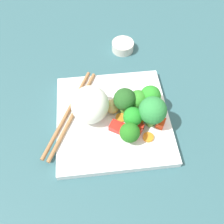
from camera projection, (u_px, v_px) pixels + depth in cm
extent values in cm
cube|color=#305A61|center=(113.00, 123.00, 55.77)|extent=(110.00, 110.00, 2.00)
cube|color=white|center=(113.00, 119.00, 54.17)|extent=(26.25, 26.25, 1.79)
ellipsoid|color=white|center=(90.00, 105.00, 50.51)|extent=(9.69, 9.97, 7.68)
cylinder|color=#76B94E|center=(148.00, 103.00, 54.14)|extent=(1.71, 1.68, 2.14)
sphere|color=#2B9129|center=(150.00, 96.00, 52.04)|extent=(4.62, 4.62, 4.62)
cylinder|color=#7EC05F|center=(137.00, 106.00, 53.82)|extent=(2.20, 2.03, 2.10)
sphere|color=#338A28|center=(138.00, 100.00, 51.77)|extent=(4.29, 4.29, 4.29)
cylinder|color=#62A643|center=(151.00, 120.00, 51.17)|extent=(2.66, 2.67, 3.09)
sphere|color=#2D863D|center=(153.00, 110.00, 48.19)|extent=(5.81, 5.81, 5.81)
cylinder|color=#539838|center=(131.00, 122.00, 51.13)|extent=(1.95, 1.74, 2.68)
sphere|color=#208925|center=(133.00, 117.00, 49.01)|extent=(4.06, 4.06, 4.06)
cylinder|color=#76BD5E|center=(130.00, 138.00, 49.71)|extent=(1.48, 1.47, 1.58)
sphere|color=#24701D|center=(130.00, 132.00, 47.84)|extent=(4.18, 4.18, 4.18)
cylinder|color=#62AA45|center=(123.00, 108.00, 53.24)|extent=(2.67, 2.58, 2.66)
sphere|color=#225521|center=(125.00, 99.00, 50.72)|extent=(4.91, 4.91, 4.91)
cylinder|color=orange|center=(132.00, 99.00, 55.62)|extent=(3.49, 3.49, 0.80)
cylinder|color=orange|center=(121.00, 118.00, 52.99)|extent=(3.28, 3.28, 0.43)
cylinder|color=orange|center=(148.00, 137.00, 50.28)|extent=(3.20, 3.20, 0.58)
cylinder|color=orange|center=(144.00, 113.00, 53.64)|extent=(2.24, 2.24, 0.54)
cylinder|color=orange|center=(138.00, 119.00, 52.72)|extent=(3.29, 3.29, 0.54)
cylinder|color=orange|center=(154.00, 115.00, 53.25)|extent=(3.66, 3.66, 0.72)
cube|color=red|center=(117.00, 127.00, 51.12)|extent=(3.70, 3.47, 1.50)
cube|color=red|center=(161.00, 123.00, 51.52)|extent=(2.49, 2.73, 1.71)
cube|color=red|center=(136.00, 130.00, 50.22)|extent=(3.57, 3.76, 2.33)
ellipsoid|color=tan|center=(122.00, 99.00, 54.52)|extent=(4.73, 4.55, 2.54)
ellipsoid|color=tan|center=(113.00, 106.00, 53.23)|extent=(3.81, 4.15, 2.82)
cylinder|color=#9F6D43|center=(68.00, 112.00, 53.64)|extent=(10.38, 22.83, 0.83)
cylinder|color=#9F6D43|center=(74.00, 113.00, 53.39)|extent=(10.38, 22.83, 0.83)
cylinder|color=silver|center=(123.00, 46.00, 66.54)|extent=(6.05, 6.05, 2.52)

